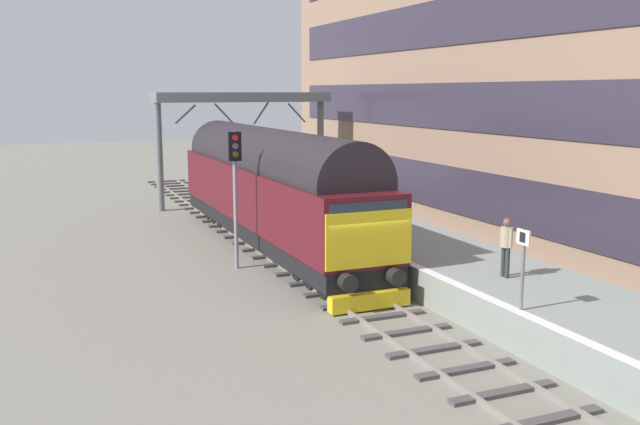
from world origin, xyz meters
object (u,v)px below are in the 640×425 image
diesel_locomotive (270,185)px  platform_number_sign (523,257)px  waiting_passenger (506,242)px  signal_post_near (235,182)px

diesel_locomotive → platform_number_sign: 12.84m
diesel_locomotive → platform_number_sign: diesel_locomotive is taller
waiting_passenger → signal_post_near: bearing=40.9°
signal_post_near → platform_number_sign: signal_post_near is taller
signal_post_near → platform_number_sign: 10.90m
platform_number_sign → diesel_locomotive: bearing=98.3°
platform_number_sign → waiting_passenger: (1.52, 2.57, -0.29)m
diesel_locomotive → waiting_passenger: diesel_locomotive is taller
diesel_locomotive → waiting_passenger: bearing=-71.5°
platform_number_sign → waiting_passenger: bearing=59.4°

